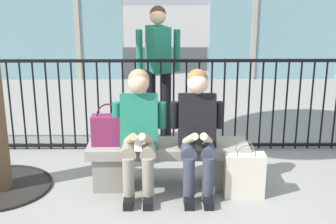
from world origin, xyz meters
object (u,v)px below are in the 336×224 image
object	(u,v)px
seated_person_with_phone	(139,129)
bystander_at_railing	(158,63)
stone_bench	(168,160)
handbag_on_bench	(109,129)
shopping_bag	(244,175)
seated_person_companion	(197,129)

from	to	relation	value
seated_person_with_phone	bystander_at_railing	bearing A→B (deg)	83.83
stone_bench	seated_person_with_phone	world-z (taller)	seated_person_with_phone
stone_bench	seated_person_with_phone	size ratio (longest dim) A/B	1.32
seated_person_with_phone	bystander_at_railing	world-z (taller)	bystander_at_railing
handbag_on_bench	stone_bench	bearing A→B (deg)	0.99
seated_person_with_phone	handbag_on_bench	distance (m)	0.33
shopping_bag	bystander_at_railing	xyz separation A→B (m)	(-0.84, 1.67, 0.78)
seated_person_companion	bystander_at_railing	world-z (taller)	bystander_at_railing
seated_person_companion	seated_person_with_phone	bearing A→B (deg)	180.00
stone_bench	seated_person_companion	distance (m)	0.49
stone_bench	shopping_bag	xyz separation A→B (m)	(0.73, -0.25, -0.05)
stone_bench	bystander_at_railing	bearing A→B (deg)	94.54
handbag_on_bench	seated_person_companion	bearing A→B (deg)	-7.86
stone_bench	seated_person_companion	world-z (taller)	seated_person_companion
seated_person_with_phone	bystander_at_railing	size ratio (longest dim) A/B	0.71
seated_person_companion	bystander_at_railing	bearing A→B (deg)	104.23
bystander_at_railing	seated_person_with_phone	bearing A→B (deg)	-96.17
seated_person_companion	bystander_at_railing	distance (m)	1.64
handbag_on_bench	bystander_at_railing	world-z (taller)	bystander_at_railing
shopping_bag	bystander_at_railing	distance (m)	2.03
handbag_on_bench	shopping_bag	distance (m)	1.39
seated_person_with_phone	handbag_on_bench	size ratio (longest dim) A/B	2.88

